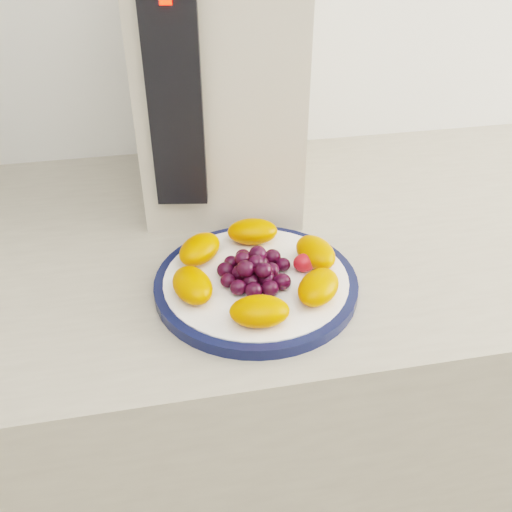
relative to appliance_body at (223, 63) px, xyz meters
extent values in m
cube|color=#9D9583|center=(-0.13, -0.16, -0.65)|extent=(3.50, 0.60, 0.90)
cube|color=#916048|center=(-0.13, -0.16, -0.68)|extent=(3.48, 0.58, 0.84)
cylinder|color=#0E1538|center=(-0.01, -0.29, -0.19)|extent=(0.25, 0.25, 0.01)
cylinder|color=white|center=(-0.01, -0.29, -0.19)|extent=(0.23, 0.23, 0.02)
cube|color=#C0B5A2|center=(0.00, 0.00, 0.00)|extent=(0.27, 0.35, 0.39)
cube|color=black|center=(-0.08, -0.15, 0.01)|extent=(0.07, 0.03, 0.29)
cube|color=#FF0C05|center=(-0.08, -0.16, 0.12)|extent=(0.01, 0.01, 0.01)
ellipsoid|color=#D25600|center=(0.07, -0.28, -0.16)|extent=(0.06, 0.07, 0.03)
ellipsoid|color=#D25600|center=(0.00, -0.21, -0.16)|extent=(0.07, 0.05, 0.03)
ellipsoid|color=#D25600|center=(-0.07, -0.24, -0.16)|extent=(0.08, 0.08, 0.03)
ellipsoid|color=#D25600|center=(-0.09, -0.32, -0.16)|extent=(0.06, 0.08, 0.03)
ellipsoid|color=#D25600|center=(-0.02, -0.38, -0.16)|extent=(0.07, 0.05, 0.03)
ellipsoid|color=#D25600|center=(0.06, -0.35, -0.16)|extent=(0.08, 0.08, 0.03)
ellipsoid|color=black|center=(-0.01, -0.29, -0.17)|extent=(0.02, 0.02, 0.02)
ellipsoid|color=black|center=(0.01, -0.29, -0.17)|extent=(0.02, 0.02, 0.02)
ellipsoid|color=black|center=(0.00, -0.28, -0.17)|extent=(0.02, 0.02, 0.02)
ellipsoid|color=black|center=(-0.02, -0.28, -0.17)|extent=(0.02, 0.02, 0.02)
ellipsoid|color=black|center=(-0.03, -0.29, -0.17)|extent=(0.02, 0.02, 0.02)
ellipsoid|color=black|center=(-0.02, -0.31, -0.17)|extent=(0.02, 0.02, 0.02)
ellipsoid|color=black|center=(0.00, -0.31, -0.17)|extent=(0.02, 0.02, 0.02)
ellipsoid|color=black|center=(0.03, -0.29, -0.17)|extent=(0.02, 0.02, 0.02)
ellipsoid|color=black|center=(0.02, -0.27, -0.17)|extent=(0.02, 0.02, 0.02)
ellipsoid|color=black|center=(0.00, -0.26, -0.17)|extent=(0.02, 0.02, 0.02)
ellipsoid|color=black|center=(-0.02, -0.26, -0.17)|extent=(0.02, 0.02, 0.02)
ellipsoid|color=black|center=(-0.04, -0.27, -0.17)|extent=(0.02, 0.02, 0.02)
ellipsoid|color=black|center=(-0.04, -0.29, -0.17)|extent=(0.02, 0.02, 0.02)
ellipsoid|color=black|center=(-0.04, -0.30, -0.17)|extent=(0.02, 0.02, 0.02)
ellipsoid|color=black|center=(-0.04, -0.32, -0.17)|extent=(0.02, 0.02, 0.02)
ellipsoid|color=black|center=(-0.02, -0.33, -0.17)|extent=(0.02, 0.02, 0.02)
ellipsoid|color=black|center=(0.00, -0.33, -0.17)|extent=(0.02, 0.02, 0.02)
ellipsoid|color=black|center=(0.02, -0.32, -0.17)|extent=(0.02, 0.02, 0.02)
ellipsoid|color=black|center=(-0.01, -0.29, -0.16)|extent=(0.02, 0.02, 0.02)
ellipsoid|color=black|center=(0.00, -0.28, -0.16)|extent=(0.02, 0.02, 0.02)
ellipsoid|color=black|center=(-0.02, -0.28, -0.16)|extent=(0.02, 0.02, 0.02)
ellipsoid|color=black|center=(-0.02, -0.31, -0.16)|extent=(0.02, 0.02, 0.02)
ellipsoid|color=black|center=(0.00, -0.31, -0.16)|extent=(0.02, 0.02, 0.02)
ellipsoid|color=red|center=(0.05, -0.29, -0.17)|extent=(0.03, 0.03, 0.02)
ellipsoid|color=red|center=(0.08, -0.28, -0.17)|extent=(0.04, 0.03, 0.02)
camera|label=1|loc=(-0.12, -0.85, 0.24)|focal=40.00mm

